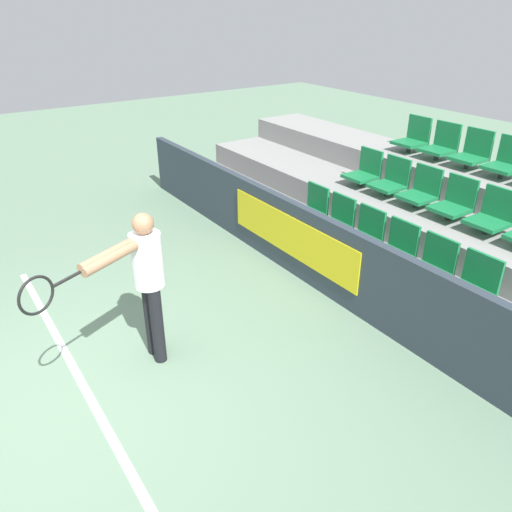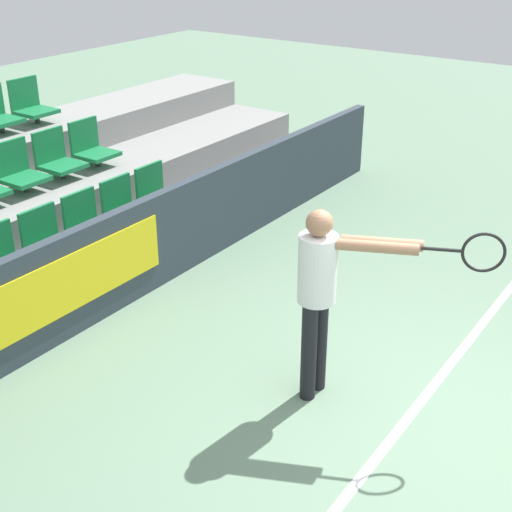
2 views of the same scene
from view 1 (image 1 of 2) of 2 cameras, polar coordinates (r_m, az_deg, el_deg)
The scene contains 22 objects.
ground_plane at distance 5.27m, azimuth -20.66°, elevation -15.51°, with size 30.00×30.00×0.00m, color slate.
court_baseline at distance 5.29m, azimuth -18.60°, elevation -14.84°, with size 5.79×0.08×0.01m.
barrier_wall at distance 6.31m, azimuth 9.08°, elevation -0.63°, with size 10.32×0.14×1.03m.
bleacher_tier_front at distance 6.85m, azimuth 12.80°, elevation -1.70°, with size 9.92×1.08×0.38m.
bleacher_tier_middle at distance 7.53m, azimuth 18.65°, elevation 1.87°, with size 9.92×1.08×0.77m.
bleacher_tier_back at distance 8.30m, azimuth 23.49°, elevation 4.80°, with size 9.92×1.08×1.15m.
stadium_chair_0 at distance 7.65m, azimuth 6.35°, elevation 5.54°, with size 0.45×0.45×0.57m.
stadium_chair_1 at distance 7.27m, azimuth 9.18°, elevation 4.17°, with size 0.45×0.45×0.57m.
stadium_chair_2 at distance 6.92m, azimuth 12.29°, elevation 2.63°, with size 0.45×0.45×0.57m.
stadium_chair_3 at distance 6.59m, azimuth 15.72°, elevation 0.93°, with size 0.45×0.45×0.57m.
stadium_chair_4 at distance 6.30m, azimuth 19.49°, elevation -0.94°, with size 0.45×0.45×0.57m.
stadium_chair_5 at distance 6.04m, azimuth 23.60°, elevation -2.98°, with size 0.45×0.45×0.57m.
stadium_chair_6 at distance 8.24m, azimuth 12.31°, elevation 9.50°, with size 0.45×0.45×0.57m.
stadium_chair_7 at distance 7.88m, azimuth 15.21°, elevation 8.38°, with size 0.45×0.45×0.57m.
stadium_chair_8 at distance 7.56m, azimuth 18.35°, elevation 7.13°, with size 0.45×0.45×0.57m.
stadium_chair_9 at distance 7.26m, azimuth 21.74°, elevation 5.75°, with size 0.45×0.45×0.57m.
stadium_chair_10 at distance 6.99m, azimuth 25.39°, elevation 4.24°, with size 0.45×0.45×0.57m.
stadium_chair_12 at distance 8.93m, azimuth 17.53°, elevation 12.81°, with size 0.45×0.45×0.57m.
stadium_chair_13 at distance 8.60m, azimuth 20.41°, elevation 11.86°, with size 0.45×0.45×0.57m.
stadium_chair_14 at distance 8.31m, azimuth 23.48°, elevation 10.81°, with size 0.45×0.45×0.57m.
stadium_chair_15 at distance 8.03m, azimuth 26.75°, elevation 9.65°, with size 0.45×0.45×0.57m.
tennis_player at distance 5.00m, azimuth -12.76°, elevation -2.25°, with size 0.74×1.41×1.66m.
Camera 1 is at (3.97, -0.54, 3.43)m, focal length 35.00 mm.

